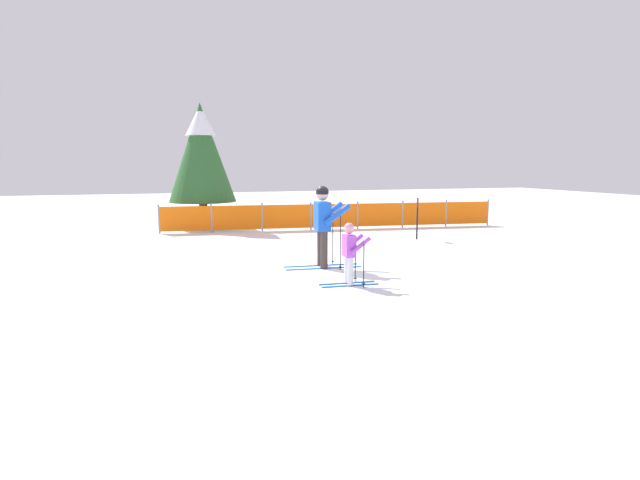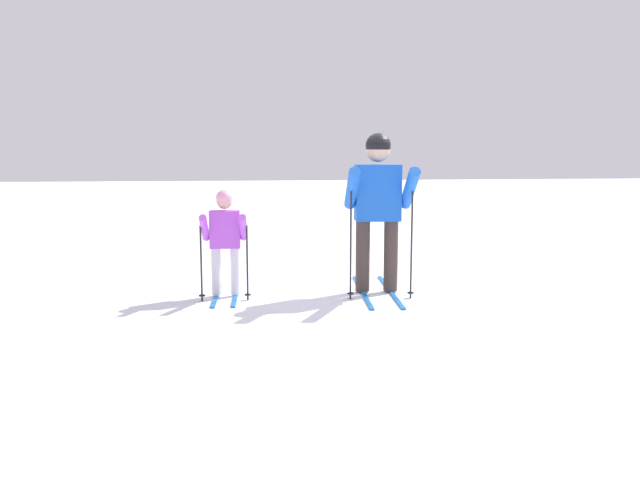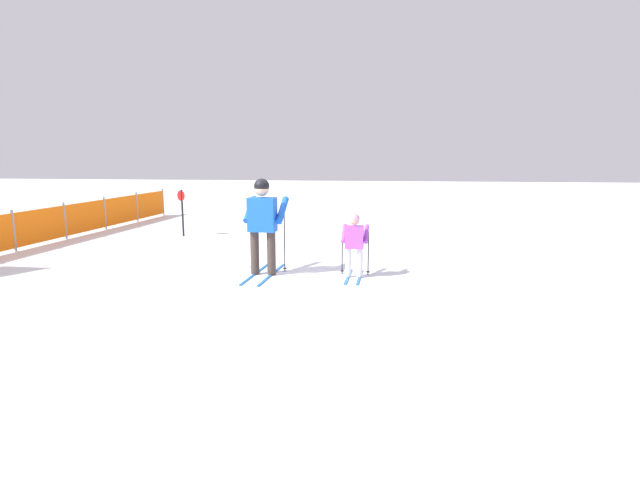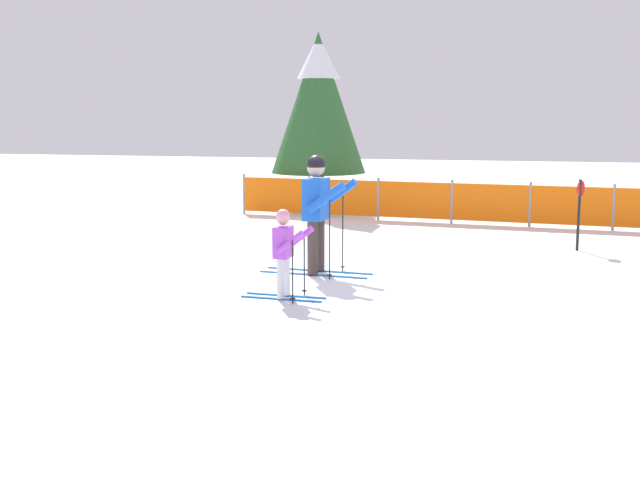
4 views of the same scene
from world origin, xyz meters
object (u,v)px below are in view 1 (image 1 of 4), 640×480
Objects in this scene: skier_adult at (324,219)px; skier_child at (350,249)px; conifer_far at (201,151)px; trail_marker at (417,213)px; safety_fence at (334,216)px.

skier_child is at bearing -86.20° from skier_adult.
conifer_far reaches higher than skier_adult.
skier_adult reaches higher than trail_marker.
trail_marker is at bearing -61.22° from safety_fence.
trail_marker is (5.91, -4.85, -1.91)m from conifer_far.
conifer_far reaches higher than trail_marker.
conifer_far is at bearing 108.52° from skier_adult.
trail_marker is (3.97, 4.78, 0.10)m from skier_child.
safety_fence is at bearing 73.59° from skier_adult.
safety_fence is (2.35, 7.73, -0.21)m from skier_child.
skier_adult is 0.15× the size of safety_fence.
conifer_far is 7.88m from trail_marker.
conifer_far is (-4.29, 1.90, 2.22)m from safety_fence.
conifer_far is at bearing 140.62° from trail_marker.
skier_adult reaches higher than safety_fence.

